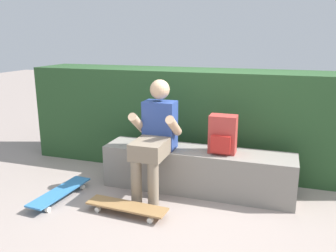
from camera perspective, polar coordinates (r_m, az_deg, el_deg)
name	(u,v)px	position (r m, az deg, el deg)	size (l,w,h in m)	color
ground_plane	(187,207)	(3.58, 3.09, -13.05)	(24.00, 24.00, 0.00)	gray
bench_main	(197,170)	(3.85, 4.78, -7.22)	(2.06, 0.45, 0.47)	gray
person_skater	(155,134)	(3.63, -2.09, -1.37)	(0.49, 0.62, 1.22)	#2D4793
skateboard_near_person	(127,207)	(3.44, -6.78, -12.98)	(0.81, 0.25, 0.09)	olive
skateboard_beside_bench	(60,192)	(3.87, -17.25, -10.30)	(0.26, 0.81, 0.09)	teal
backpack_on_bench	(223,135)	(3.66, 8.94, -1.45)	(0.28, 0.23, 0.40)	#B23833
hedge_row	(204,119)	(4.50, 5.94, 1.16)	(4.57, 0.72, 1.25)	#274A26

